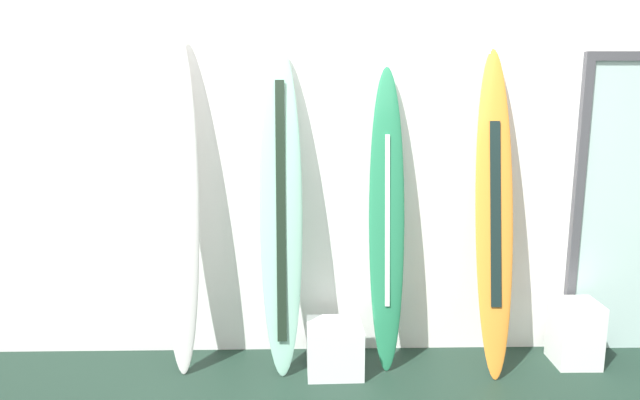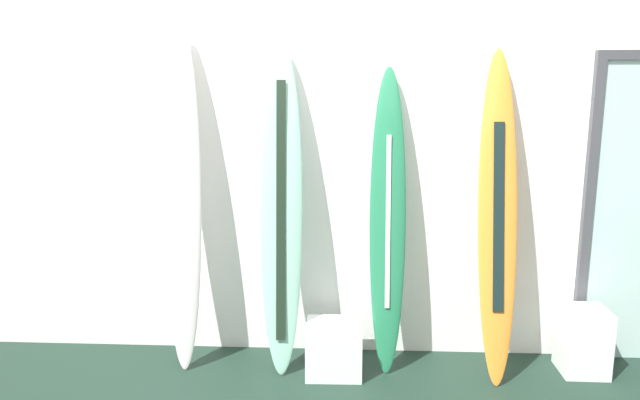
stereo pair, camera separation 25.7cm
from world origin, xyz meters
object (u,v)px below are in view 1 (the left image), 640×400
(surfboard_emerald, at_px, (387,220))
(surfboard_sunset, at_px, (494,216))
(display_block_center, at_px, (575,333))
(surfboard_seafoam, at_px, (281,213))
(surfboard_ivory, at_px, (180,204))
(display_block_left, at_px, (334,348))

(surfboard_emerald, bearing_deg, surfboard_sunset, -5.95)
(display_block_center, bearing_deg, surfboard_seafoam, 179.48)
(surfboard_ivory, distance_m, surfboard_emerald, 1.34)
(surfboard_seafoam, xyz_separation_m, display_block_center, (1.98, -0.02, -0.84))
(surfboard_sunset, distance_m, display_block_left, 1.35)
(surfboard_emerald, xyz_separation_m, surfboard_sunset, (0.68, -0.07, 0.04))
(surfboard_ivory, relative_size, surfboard_seafoam, 1.05)
(surfboard_ivory, bearing_deg, display_block_center, -0.72)
(display_block_left, bearing_deg, display_block_center, 2.60)
(surfboard_seafoam, bearing_deg, surfboard_ivory, 178.66)
(display_block_left, bearing_deg, surfboard_sunset, 2.81)
(surfboard_seafoam, height_order, surfboard_emerald, surfboard_seafoam)
(surfboard_seafoam, bearing_deg, display_block_center, -0.52)
(display_block_left, bearing_deg, surfboard_emerald, 19.48)
(surfboard_ivory, distance_m, surfboard_sunset, 2.02)
(surfboard_emerald, bearing_deg, surfboard_ivory, -179.38)
(surfboard_seafoam, xyz_separation_m, surfboard_emerald, (0.69, 0.03, -0.06))
(surfboard_emerald, xyz_separation_m, display_block_left, (-0.34, -0.12, -0.83))
(display_block_left, height_order, display_block_center, display_block_center)
(surfboard_emerald, height_order, display_block_left, surfboard_emerald)
(surfboard_sunset, bearing_deg, display_block_left, -177.19)
(surfboard_seafoam, height_order, surfboard_sunset, surfboard_seafoam)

